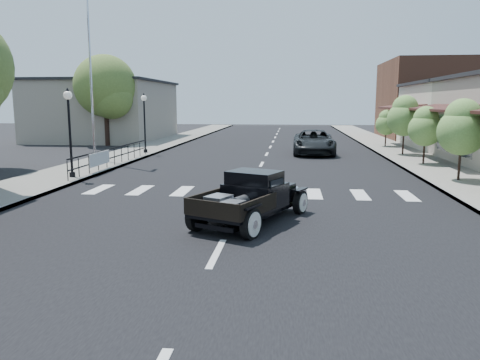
# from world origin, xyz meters

# --- Properties ---
(ground) EXTENTS (120.00, 120.00, 0.00)m
(ground) POSITION_xyz_m (0.00, 0.00, 0.00)
(ground) COLOR black
(ground) RESTS_ON ground
(road) EXTENTS (14.00, 80.00, 0.02)m
(road) POSITION_xyz_m (0.00, 15.00, 0.01)
(road) COLOR black
(road) RESTS_ON ground
(road_markings) EXTENTS (12.00, 60.00, 0.06)m
(road_markings) POSITION_xyz_m (0.00, 10.00, 0.00)
(road_markings) COLOR silver
(road_markings) RESTS_ON ground
(sidewalk_left) EXTENTS (3.00, 80.00, 0.15)m
(sidewalk_left) POSITION_xyz_m (-8.50, 15.00, 0.07)
(sidewalk_left) COLOR gray
(sidewalk_left) RESTS_ON ground
(sidewalk_right) EXTENTS (3.00, 80.00, 0.15)m
(sidewalk_right) POSITION_xyz_m (8.50, 15.00, 0.07)
(sidewalk_right) COLOR gray
(sidewalk_right) RESTS_ON ground
(low_building_left) EXTENTS (10.00, 12.00, 5.00)m
(low_building_left) POSITION_xyz_m (-15.00, 28.00, 2.50)
(low_building_left) COLOR gray
(low_building_left) RESTS_ON ground
(far_building_right) EXTENTS (11.00, 10.00, 7.00)m
(far_building_right) POSITION_xyz_m (15.50, 32.00, 3.50)
(far_building_right) COLOR brown
(far_building_right) RESTS_ON ground
(railing) EXTENTS (0.08, 10.00, 1.00)m
(railing) POSITION_xyz_m (-7.30, 10.00, 0.65)
(railing) COLOR black
(railing) RESTS_ON sidewalk_left
(banner) EXTENTS (0.04, 2.20, 0.60)m
(banner) POSITION_xyz_m (-7.22, 8.00, 0.45)
(banner) COLOR silver
(banner) RESTS_ON sidewalk_left
(lamp_post_b) EXTENTS (0.36, 0.36, 3.69)m
(lamp_post_b) POSITION_xyz_m (-7.60, 6.00, 2.00)
(lamp_post_b) COLOR black
(lamp_post_b) RESTS_ON sidewalk_left
(lamp_post_c) EXTENTS (0.36, 0.36, 3.69)m
(lamp_post_c) POSITION_xyz_m (-7.60, 16.00, 2.00)
(lamp_post_c) COLOR black
(lamp_post_c) RESTS_ON sidewalk_left
(flagpole) EXTENTS (0.12, 0.12, 12.91)m
(flagpole) POSITION_xyz_m (-9.20, 12.00, 6.61)
(flagpole) COLOR silver
(flagpole) RESTS_ON sidewalk_left
(big_tree_far) EXTENTS (4.66, 4.66, 6.84)m
(big_tree_far) POSITION_xyz_m (-12.50, 22.00, 3.42)
(big_tree_far) COLOR #4E662C
(big_tree_far) RESTS_ON ground
(small_tree_b) EXTENTS (1.88, 1.88, 3.14)m
(small_tree_b) POSITION_xyz_m (8.30, 6.98, 1.72)
(small_tree_b) COLOR #5C883E
(small_tree_b) RESTS_ON sidewalk_right
(small_tree_c) EXTENTS (1.69, 1.69, 2.82)m
(small_tree_c) POSITION_xyz_m (8.30, 12.14, 1.56)
(small_tree_c) COLOR #5C883E
(small_tree_c) RESTS_ON sidewalk_right
(small_tree_d) EXTENTS (2.05, 2.05, 3.42)m
(small_tree_d) POSITION_xyz_m (8.30, 16.72, 1.86)
(small_tree_d) COLOR #5C883E
(small_tree_d) RESTS_ON sidewalk_right
(small_tree_e) EXTENTS (1.50, 1.50, 2.51)m
(small_tree_e) POSITION_xyz_m (8.30, 22.15, 1.40)
(small_tree_e) COLOR #5C883E
(small_tree_e) RESTS_ON sidewalk_right
(hotrod_pickup) EXTENTS (3.45, 4.55, 1.43)m
(hotrod_pickup) POSITION_xyz_m (0.50, -0.21, 0.71)
(hotrod_pickup) COLOR black
(hotrod_pickup) RESTS_ON ground
(second_car) EXTENTS (2.59, 5.54, 1.53)m
(second_car) POSITION_xyz_m (2.96, 17.43, 0.77)
(second_car) COLOR black
(second_car) RESTS_ON ground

